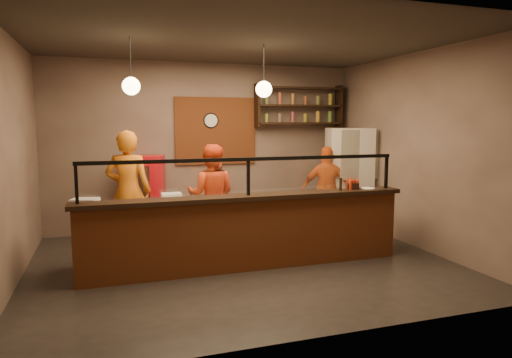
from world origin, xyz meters
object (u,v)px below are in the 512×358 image
object	(u,v)px
cook_left	(128,191)
condiment_caddy	(352,186)
wall_clock	(211,121)
pepper_mill	(341,184)
cook_mid	(211,195)
fridge	(348,179)
pizza_dough	(266,198)
red_cooler	(147,196)
cook_right	(327,190)

from	to	relation	value
cook_left	condiment_caddy	distance (m)	3.51
wall_clock	pepper_mill	size ratio (longest dim) A/B	1.60
cook_mid	fridge	xyz separation A→B (m)	(2.81, 0.37, 0.12)
cook_left	wall_clock	bearing A→B (deg)	-125.26
cook_left	cook_mid	bearing A→B (deg)	-164.93
cook_left	pizza_dough	bearing A→B (deg)	171.22
pizza_dough	pepper_mill	distance (m)	1.14
wall_clock	red_cooler	distance (m)	1.90
fridge	pizza_dough	size ratio (longest dim) A/B	3.51
pepper_mill	cook_mid	bearing A→B (deg)	138.38
cook_mid	pepper_mill	distance (m)	2.21
cook_mid	fridge	distance (m)	2.83
wall_clock	cook_right	world-z (taller)	wall_clock
pepper_mill	fridge	bearing A→B (deg)	57.19
condiment_caddy	pepper_mill	xyz separation A→B (m)	(-0.24, -0.08, 0.05)
pepper_mill	cook_left	bearing A→B (deg)	153.44
cook_left	red_cooler	world-z (taller)	cook_left
wall_clock	cook_right	bearing A→B (deg)	-30.51
condiment_caddy	pepper_mill	bearing A→B (deg)	-162.60
cook_right	red_cooler	size ratio (longest dim) A/B	1.11
fridge	pizza_dough	bearing A→B (deg)	-132.05
cook_right	condiment_caddy	size ratio (longest dim) A/B	9.25
cook_mid	condiment_caddy	distance (m)	2.34
fridge	condiment_caddy	distance (m)	1.98
cook_mid	cook_right	xyz separation A→B (m)	(2.26, 0.18, -0.04)
cook_left	pepper_mill	distance (m)	3.32
pizza_dough	red_cooler	bearing A→B (deg)	130.32
wall_clock	condiment_caddy	bearing A→B (deg)	-59.90
cook_right	condiment_caddy	bearing A→B (deg)	99.02
cook_left	fridge	xyz separation A→B (m)	(4.14, 0.34, 0.00)
cook_left	cook_right	xyz separation A→B (m)	(3.59, 0.15, -0.16)
condiment_caddy	cook_mid	bearing A→B (deg)	143.74
wall_clock	red_cooler	bearing A→B (deg)	-166.41
pizza_dough	cook_left	bearing A→B (deg)	154.78
cook_mid	cook_right	size ratio (longest dim) A/B	1.05
cook_left	red_cooler	distance (m)	1.08
wall_clock	cook_mid	distance (m)	1.85
wall_clock	pizza_dough	bearing A→B (deg)	-81.03
pepper_mill	condiment_caddy	bearing A→B (deg)	17.40
wall_clock	pizza_dough	xyz separation A→B (m)	(0.35, -2.24, -1.19)
red_cooler	pepper_mill	distance (m)	3.62
wall_clock	cook_left	size ratio (longest dim) A/B	0.15
condiment_caddy	red_cooler	bearing A→B (deg)	139.96
cook_right	pepper_mill	bearing A→B (deg)	91.89
fridge	cook_mid	bearing A→B (deg)	-155.30
cook_right	condiment_caddy	world-z (taller)	cook_right
pizza_dough	cook_right	bearing A→B (deg)	34.27
red_cooler	cook_right	bearing A→B (deg)	-1.57
fridge	red_cooler	distance (m)	3.85
red_cooler	fridge	bearing A→B (deg)	3.24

